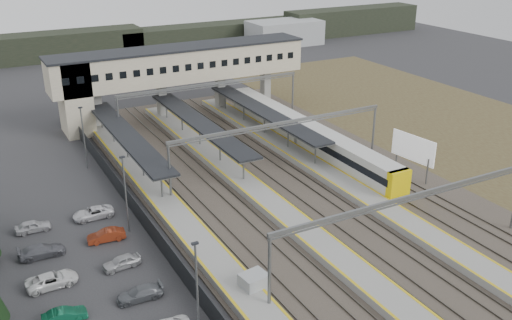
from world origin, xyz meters
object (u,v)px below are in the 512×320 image
footbridge (164,70)px  billboard (413,149)px  train (305,135)px  relay_cabin_far (254,285)px

footbridge → billboard: (18.23, -35.43, -4.27)m
train → billboard: (5.93, -14.32, 1.67)m
relay_cabin_far → footbridge: size_ratio=0.06×
relay_cabin_far → billboard: billboard is taller
footbridge → train: size_ratio=1.04×
footbridge → train: 25.14m
train → billboard: bearing=-67.5°
train → billboard: billboard is taller
footbridge → train: (12.30, -21.10, -5.94)m
footbridge → billboard: footbridge is taller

